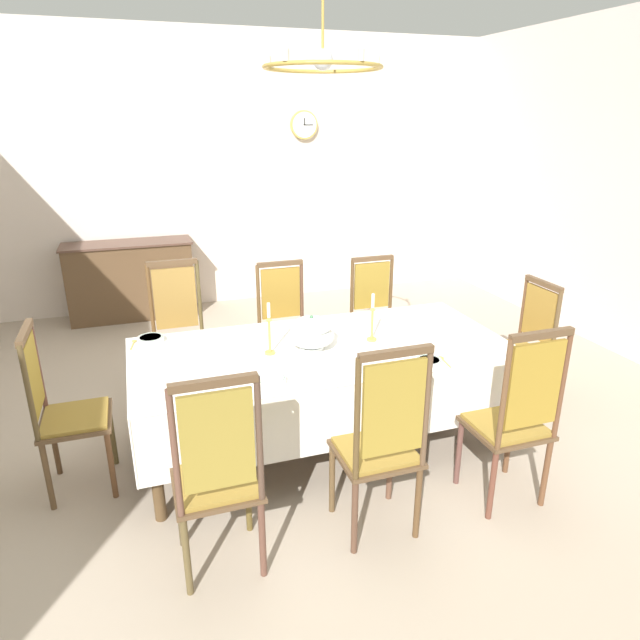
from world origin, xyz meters
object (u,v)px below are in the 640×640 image
chair_south_a (217,474)px  candlestick_east (372,322)px  dining_table (322,356)px  bowl_far_left (271,380)px  chair_head_west (62,408)px  bowl_near_left (429,361)px  chandelier (323,66)px  sideboard (131,280)px  chair_south_b (381,441)px  candlestick_west (269,334)px  spoon_secondary (134,342)px  chair_north_b (285,324)px  chair_north_a (179,333)px  spoon_primary (442,359)px  mounted_clock (304,125)px  soup_tureen (311,332)px  chair_north_c (377,314)px  chair_south_c (515,416)px  chair_head_east (522,343)px  bowl_near_right (151,339)px

chair_south_a → candlestick_east: bearing=38.4°
dining_table → bowl_far_left: bearing=-137.3°
chair_head_west → bowl_near_left: bearing=77.9°
candlestick_east → chandelier: 1.69m
chair_head_west → chair_south_a: bearing=38.5°
sideboard → chair_south_b: bearing=106.2°
candlestick_west → spoon_secondary: size_ratio=2.05×
candlestick_west → candlestick_east: candlestick_west is taller
dining_table → bowl_near_left: 0.75m
candlestick_east → chandelier: size_ratio=0.49×
candlestick_west → chandelier: (0.37, -0.00, 1.64)m
bowl_near_left → chair_south_a: bearing=-160.4°
chair_south_a → chair_north_b: (0.89, 2.00, -0.03)m
dining_table → bowl_far_left: size_ratio=14.37×
spoon_secondary → dining_table: bearing=-11.5°
dining_table → candlestick_east: (0.37, 0.00, 0.21)m
chair_north_b → chair_north_a: bearing=-0.3°
chair_north_b → bowl_near_left: (0.57, -1.48, 0.21)m
candlestick_west → bowl_near_left: (0.94, -0.48, -0.13)m
chair_north_a → sideboard: (-0.36, 2.29, -0.14)m
chair_south_b → spoon_primary: chair_south_b is taller
chair_head_west → dining_table: bearing=90.0°
sideboard → chandelier: chandelier is taller
spoon_secondary → spoon_primary: bearing=-16.1°
spoon_secondary → candlestick_west: bearing=-19.4°
chair_head_west → spoon_primary: 2.42m
chair_north_a → mounted_clock: size_ratio=3.49×
chair_north_b → soup_tureen: bearing=85.8°
chair_north_c → sideboard: size_ratio=0.75×
chair_north_b → chair_head_west: (-1.69, -1.00, 0.00)m
candlestick_west → sideboard: bearing=104.9°
chair_south_c → soup_tureen: size_ratio=3.80×
chair_north_c → spoon_secondary: size_ratio=6.09×
bowl_near_left → spoon_secondary: bearing=151.6°
dining_table → chair_head_west: 1.69m
chair_south_a → chair_south_c: size_ratio=0.99×
chair_south_b → chair_head_east: size_ratio=1.12×
mounted_clock → candlestick_west: bearing=-110.7°
chair_south_b → sideboard: chair_south_b is taller
dining_table → chair_south_c: bearing=-49.3°
chair_south_b → candlestick_east: bearing=69.4°
dining_table → candlestick_west: 0.43m
bowl_near_right → chandelier: chandelier is taller
sideboard → chair_head_west: bearing=82.3°
dining_table → bowl_near_right: 1.22m
spoon_secondary → chandelier: chandelier is taller
chair_south_b → chair_head_west: 1.96m
bowl_near_right → spoon_secondary: bearing=167.3°
chair_north_b → chandelier: (0.00, -1.00, 1.97)m
dining_table → spoon_secondary: spoon_secondary is taller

